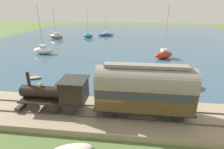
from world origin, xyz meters
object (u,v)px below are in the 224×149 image
Objects in this scene: sailboat_red at (164,54)px; sailboat_teal at (88,36)px; passenger_coach at (144,88)px; sailboat_brown at (56,36)px; rowboat_mid_harbor at (197,87)px; sailboat_blue at (106,35)px; sailboat_white at (43,50)px; rowboat_far_out at (34,78)px; steam_locomotive at (61,92)px.

sailboat_teal is at bearing 12.66° from sailboat_red.
passenger_coach is 46.10m from sailboat_brown.
passenger_coach is 0.88× the size of sailboat_brown.
sailboat_blue is at bearing -25.82° from rowboat_mid_harbor.
sailboat_blue is 16.33m from sailboat_brown.
sailboat_teal is at bearing -16.70° from rowboat_mid_harbor.
sailboat_white is at bearing 13.02° from rowboat_mid_harbor.
sailboat_blue is 43.12m from rowboat_mid_harbor.
sailboat_blue is (46.65, 10.35, -2.65)m from passenger_coach.
sailboat_red is at bearing -99.51° from sailboat_brown.
passenger_coach is at bearing -125.30° from sailboat_brown.
sailboat_white is (-25.58, 9.43, 0.33)m from sailboat_blue.
sailboat_brown is at bearing -1.66° from rowboat_far_out.
rowboat_far_out is at bearing -161.52° from sailboat_white.
steam_locomotive is 23.88m from sailboat_red.
rowboat_mid_harbor is (-13.36, -1.90, -0.57)m from sailboat_red.
sailboat_brown reaches higher than passenger_coach.
sailboat_white reaches higher than passenger_coach.
sailboat_blue is 2.50× the size of rowboat_mid_harbor.
sailboat_blue is 2.85× the size of rowboat_far_out.
sailboat_red is 30.32m from sailboat_blue.
rowboat_mid_harbor is at bearing -43.95° from passenger_coach.
rowboat_mid_harbor is (-34.52, -22.12, -0.49)m from sailboat_teal.
rowboat_far_out is at bearing 61.54° from passenger_coach.
sailboat_teal reaches higher than sailboat_blue.
sailboat_red is at bearing -41.25° from rowboat_mid_harbor.
sailboat_red is 4.24× the size of rowboat_mid_harbor.
sailboat_red is at bearing -30.74° from steam_locomotive.
sailboat_teal is 41.01m from rowboat_mid_harbor.
steam_locomotive is at bearing -158.72° from sailboat_teal.
sailboat_teal is 21.07m from sailboat_white.
sailboat_red is 1.06× the size of sailboat_brown.
steam_locomotive is 0.65× the size of sailboat_red.
sailboat_teal is at bearing -18.59° from rowboat_far_out.
sailboat_brown is at bearing 12.18° from sailboat_white.
steam_locomotive is at bearing -133.51° from sailboat_brown.
sailboat_brown is at bearing 32.45° from passenger_coach.
steam_locomotive is 42.64m from sailboat_brown.
passenger_coach is 0.86× the size of sailboat_teal.
passenger_coach is at bearing -90.00° from steam_locomotive.
sailboat_red is 1.03× the size of sailboat_teal.
sailboat_blue reaches higher than steam_locomotive.
rowboat_far_out is at bearing -139.53° from sailboat_brown.
sailboat_teal is at bearing 10.93° from steam_locomotive.
passenger_coach is at bearing 86.69° from rowboat_mid_harbor.
sailboat_brown is 44.77m from rowboat_mid_harbor.
sailboat_white is 4.27× the size of rowboat_mid_harbor.
sailboat_teal is 4.71× the size of rowboat_far_out.
sailboat_blue reaches higher than rowboat_far_out.
sailboat_red reaches higher than sailboat_teal.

